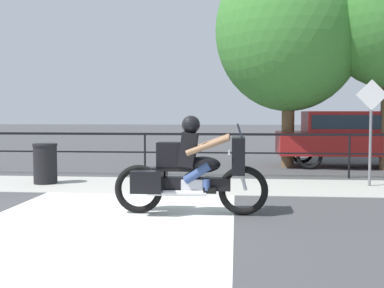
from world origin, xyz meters
name	(u,v)px	position (x,y,z in m)	size (l,w,h in m)	color
ground_plane	(84,218)	(0.00, 0.00, 0.00)	(120.00, 120.00, 0.00)	#424244
sidewalk_band	(132,185)	(0.00, 3.40, 0.01)	(44.00, 2.40, 0.01)	#A8A59E
crosswalk_band	(107,221)	(0.41, -0.20, 0.00)	(3.77, 6.00, 0.01)	silver
fence_railing	(145,142)	(0.00, 4.99, 0.87)	(36.00, 0.05, 1.11)	black
motorcycle	(190,170)	(1.60, 0.42, 0.71)	(2.45, 0.76, 1.57)	black
parked_car	(348,135)	(5.67, 7.62, 0.95)	(4.38, 1.76, 1.66)	maroon
trash_bin	(45,164)	(-1.99, 3.40, 0.46)	(0.55, 0.55, 0.92)	black
street_sign	(371,120)	(5.24, 3.67, 1.45)	(0.67, 0.06, 2.33)	slate
tree_behind_sign	(289,30)	(3.86, 7.41, 4.04)	(4.34, 4.34, 6.43)	brown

